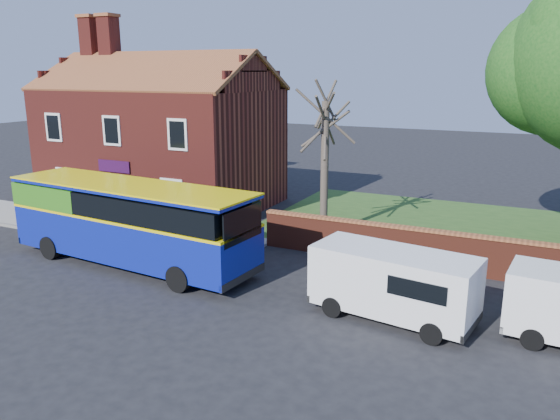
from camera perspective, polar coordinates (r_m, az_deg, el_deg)
The scene contains 9 objects.
ground at distance 19.91m, azimuth -15.74°, elevation -8.37°, with size 120.00×120.00×0.00m, color black.
pavement at distance 28.44m, azimuth -18.84°, elevation -1.63°, with size 18.00×3.50×0.12m, color gray.
kerb at distance 27.27m, azimuth -21.38°, elevation -2.50°, with size 18.00×0.15×0.14m, color slate.
grass_strip at distance 27.66m, azimuth 25.73°, elevation -2.83°, with size 26.00×12.00×0.04m, color #426B28.
shop_building at distance 32.04m, azimuth -12.19°, elevation 6.68°, with size 12.30×8.13×10.50m.
boundary_wall at distance 21.68m, azimuth 25.81°, elevation -5.13°, with size 22.00×0.38×1.60m.
bus at distance 22.41m, azimuth -15.95°, elevation -0.84°, with size 10.90×3.59×3.26m.
van_near at distance 17.25m, azimuth 11.81°, elevation -7.34°, with size 5.22×2.70×2.19m.
bare_tree at distance 24.85m, azimuth 4.69°, elevation 4.97°, with size 2.55×3.03×6.79m.
Camera 1 is at (12.44, -13.62, 7.50)m, focal length 35.00 mm.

